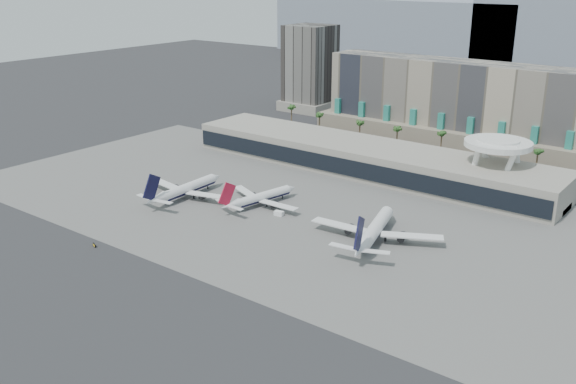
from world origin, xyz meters
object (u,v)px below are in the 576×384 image
Objects in this scene: airliner_right at (375,229)px; taxiway_sign at (94,245)px; airliner_left at (186,189)px; service_vehicle_b at (279,213)px; airliner_centre at (260,197)px; service_vehicle_a at (150,196)px.

taxiway_sign is at bearing -155.11° from airliner_right.
airliner_left is 79.85m from airliner_right.
airliner_right is at bearing -4.85° from service_vehicle_b.
service_vehicle_b is at bearing -7.89° from airliner_centre.
service_vehicle_b is 1.50× the size of taxiway_sign.
airliner_left is 1.15× the size of airliner_centre.
service_vehicle_a reaches higher than service_vehicle_b.
airliner_centre is 16.23× the size of taxiway_sign.
airliner_left is 30.50m from airliner_centre.
service_vehicle_a is 45.93m from taxiway_sign.
airliner_centre reaches higher than service_vehicle_a.
airliner_right is (51.02, -2.96, 0.80)m from airliner_centre.
airliner_left is 12.48× the size of service_vehicle_b.
airliner_centre is 43.80m from service_vehicle_a.
airliner_right reaches higher than service_vehicle_b.
service_vehicle_a is at bearing -140.83° from airliner_centre.
airliner_left is at bearing 41.13° from service_vehicle_a.
taxiway_sign is (-18.23, -61.76, -2.69)m from airliner_centre.
airliner_centre is at bearing 161.23° from airliner_right.
service_vehicle_a is 1.33× the size of service_vehicle_b.
airliner_right is 20.03× the size of taxiway_sign.
airliner_right is at bearing 9.17° from service_vehicle_a.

